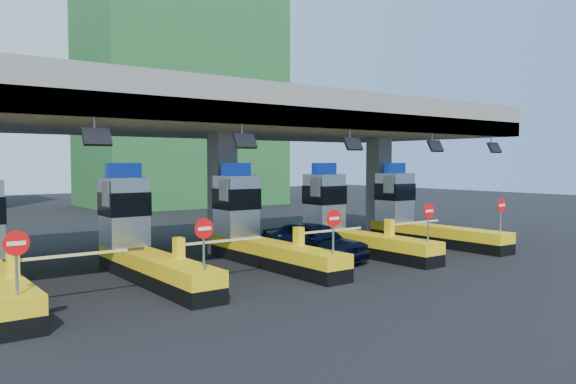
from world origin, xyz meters
TOP-DOWN VIEW (x-y plane):
  - ground at (0.00, 0.00)m, footprint 120.00×120.00m
  - toll_canopy at (0.00, 2.87)m, footprint 28.00×12.09m
  - toll_lane_left at (-5.00, 0.28)m, footprint 4.43×8.00m
  - toll_lane_center at (0.00, 0.28)m, footprint 4.43×8.00m
  - toll_lane_right at (5.00, 0.28)m, footprint 4.43×8.00m
  - toll_lane_far_right at (10.00, 0.28)m, footprint 4.43×8.00m
  - bg_building_scaffold at (12.00, 32.00)m, footprint 18.00×12.00m
  - van at (2.30, -0.71)m, footprint 2.96×5.21m

SIDE VIEW (x-z plane):
  - ground at x=0.00m, z-range 0.00..0.00m
  - van at x=2.30m, z-range 0.00..1.67m
  - toll_lane_left at x=-5.00m, z-range -0.68..3.47m
  - toll_lane_center at x=0.00m, z-range -0.68..3.47m
  - toll_lane_right at x=5.00m, z-range -0.68..3.47m
  - toll_lane_far_right at x=10.00m, z-range -0.68..3.47m
  - toll_canopy at x=0.00m, z-range 2.63..9.63m
  - bg_building_scaffold at x=12.00m, z-range 0.00..28.00m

